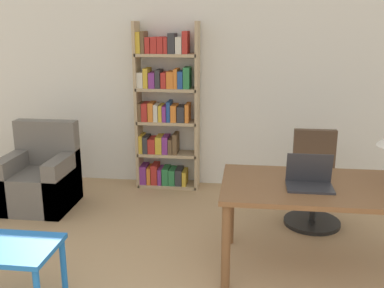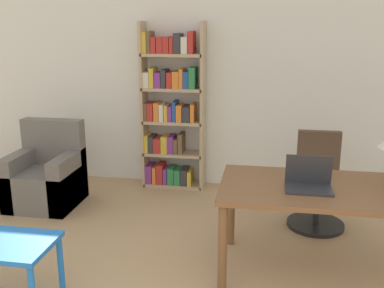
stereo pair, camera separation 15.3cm
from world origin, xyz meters
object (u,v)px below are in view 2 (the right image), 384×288
Objects in this scene: desk at (324,198)px; laptop at (309,182)px; office_chair at (317,187)px; side_table_blue at (9,254)px; armchair at (47,178)px; bookshelf at (171,111)px.

desk is 4.60× the size of laptop.
office_chair is at bearing 86.51° from desk.
side_table_blue is 0.66× the size of armchair.
laptop reaches higher than armchair.
armchair is (-2.93, 1.02, -0.36)m from desk.
bookshelf reaches higher than laptop.
side_table_blue is at bearing -157.63° from laptop.
side_table_blue is at bearing -157.50° from desk.
desk is at bearing 22.50° from side_table_blue.
desk reaches higher than side_table_blue.
office_chair reaches higher than side_table_blue.
bookshelf is at bearing 131.85° from desk.
bookshelf is (-1.71, 0.87, 0.57)m from office_chair.
office_chair is 1.56× the size of side_table_blue.
laptop reaches higher than side_table_blue.
bookshelf is (0.55, 2.76, 0.51)m from side_table_blue.
desk is at bearing -93.49° from office_chair.
bookshelf is (-1.65, 1.85, 0.30)m from desk.
desk is 0.21m from laptop.
armchair is at bearing -147.05° from bookshelf.
laptop is 2.27m from side_table_blue.
side_table_blue is (-2.07, -0.85, -0.36)m from laptop.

